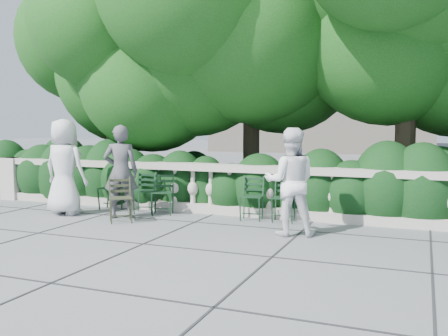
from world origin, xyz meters
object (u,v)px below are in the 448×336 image
at_px(chair_weathered, 122,224).
at_px(person_businessman, 64,167).
at_px(chair_a, 107,210).
at_px(chair_d, 282,224).
at_px(chair_e, 250,221).
at_px(chair_b, 143,214).
at_px(person_woman_grey, 121,172).
at_px(chair_c, 161,216).
at_px(person_casual_man, 290,182).

relative_size(chair_weathered, person_businessman, 0.44).
relative_size(chair_a, chair_d, 1.00).
xyz_separation_m(chair_a, chair_d, (3.77, 0.00, 0.00)).
relative_size(chair_e, person_businessman, 0.44).
relative_size(chair_a, chair_b, 1.00).
xyz_separation_m(chair_d, chair_e, (-0.60, -0.03, 0.00)).
bearing_deg(person_woman_grey, chair_a, -63.26).
bearing_deg(chair_b, chair_c, -20.61).
distance_m(chair_a, person_casual_man, 4.30).
height_order(chair_b, person_businessman, person_businessman).
xyz_separation_m(chair_a, chair_e, (3.17, -0.03, 0.00)).
xyz_separation_m(chair_e, person_casual_man, (0.96, -0.81, 0.87)).
distance_m(chair_a, chair_e, 3.17).
bearing_deg(person_casual_man, chair_weathered, -11.37).
bearing_deg(chair_weathered, chair_c, 34.90).
xyz_separation_m(chair_e, person_woman_grey, (-2.41, -0.58, 0.89)).
bearing_deg(person_businessman, person_woman_grey, -173.79).
xyz_separation_m(chair_c, person_businessman, (-1.86, -0.56, 0.95)).
xyz_separation_m(chair_b, person_casual_man, (3.19, -0.73, 0.87)).
bearing_deg(chair_c, person_businessman, 177.50).
xyz_separation_m(chair_e, chair_weathered, (-2.08, -1.07, 0.00)).
height_order(chair_b, chair_d, same).
bearing_deg(chair_a, chair_d, -1.18).
bearing_deg(chair_a, chair_b, -7.96).
bearing_deg(chair_b, chair_weathered, -96.25).
bearing_deg(chair_c, chair_a, 154.51).
bearing_deg(chair_d, chair_a, 174.45).
xyz_separation_m(chair_b, person_businessman, (-1.41, -0.60, 0.95)).
relative_size(chair_c, person_woman_grey, 0.47).
relative_size(chair_a, chair_c, 1.00).
distance_m(chair_b, chair_c, 0.45).
bearing_deg(chair_b, chair_e, -13.02).
distance_m(chair_a, person_businessman, 1.28).
distance_m(chair_a, person_woman_grey, 1.32).
bearing_deg(chair_a, person_businessman, -125.29).
relative_size(chair_d, person_woman_grey, 0.47).
relative_size(chair_c, chair_e, 1.00).
bearing_deg(chair_weathered, person_woman_grey, 85.57).
xyz_separation_m(chair_c, chair_d, (2.39, 0.16, 0.00)).
relative_size(chair_a, chair_weathered, 1.00).
bearing_deg(chair_b, person_businessman, -172.17).
height_order(person_businessman, person_casual_man, person_businessman).
relative_size(chair_weathered, person_casual_man, 0.48).
relative_size(chair_a, person_casual_man, 0.48).
xyz_separation_m(chair_a, chair_b, (0.93, -0.11, 0.00)).
distance_m(chair_d, chair_e, 0.60).
xyz_separation_m(chair_e, person_businessman, (-3.65, -0.68, 0.95)).
bearing_deg(person_casual_man, chair_a, -27.70).
distance_m(chair_a, chair_weathered, 1.54).
distance_m(chair_c, chair_weathered, 0.99).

